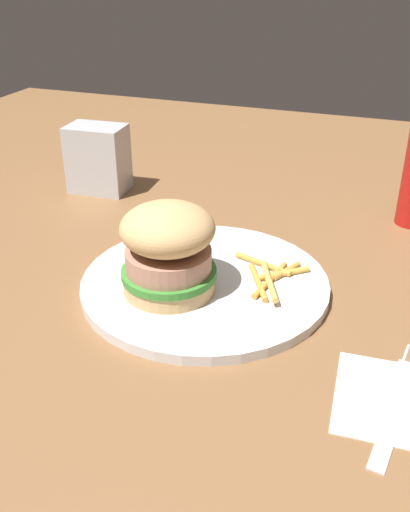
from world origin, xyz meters
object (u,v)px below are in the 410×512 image
Objects in this scene: fork at (400,398)px; napkin_dispenser at (98,159)px; fries_pile at (270,276)px; sandwich at (168,249)px; napkin at (399,401)px; plate at (205,283)px.

napkin_dispenser reaches higher than fork.
fries_pile is 0.39m from napkin_dispenser.
napkin is (0.25, -0.09, -0.06)m from sandwich.
napkin is at bearing -43.40° from fries_pile.
fries_pile is at bearing 136.60° from napkin.
napkin_dispenser is at bearing 149.04° from fries_pile.
napkin_dispenser is (-0.23, 0.26, -0.01)m from sandwich.
napkin is at bearing -28.15° from plate.
sandwich reaches higher than fork.
napkin is 0.63× the size of fork.
fries_pile is 0.95× the size of napkin_dispenser.
fries_pile is at bearing 136.96° from fork.
napkin is at bearing -98.15° from fork.
plate is at bearing 135.56° from napkin_dispenser.
napkin is at bearing -18.56° from sandwich.
fries_pile is 0.91× the size of napkin.
fork is at bearing 140.97° from napkin_dispenser.
sandwich is 0.61× the size of fork.
sandwich is 0.28m from napkin.
plate is 0.07m from sandwich.
fries_pile reaches higher than napkin.
fries_pile is at bearing 19.54° from plate.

